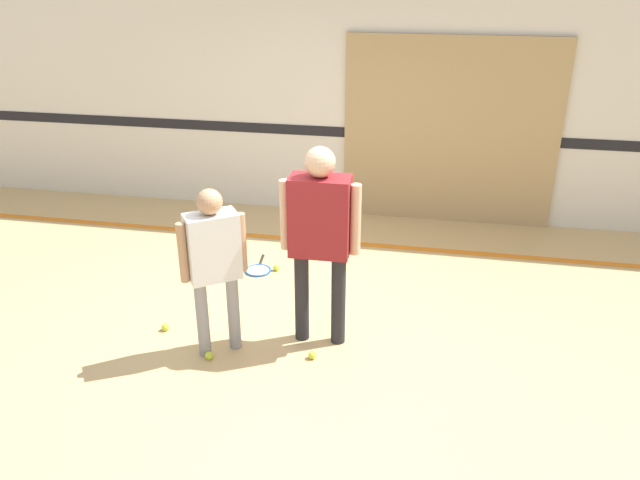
{
  "coord_description": "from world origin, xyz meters",
  "views": [
    {
      "loc": [
        1.05,
        -4.45,
        2.94
      ],
      "look_at": [
        0.2,
        -0.09,
        0.92
      ],
      "focal_mm": 35.0,
      "sensor_mm": 36.0,
      "label": 1
    }
  ],
  "objects_px": {
    "tennis_ball_near_instructor": "(312,355)",
    "tennis_ball_by_spare_racket": "(276,268)",
    "tennis_ball_stray_left": "(165,327)",
    "tennis_ball_stray_right": "(209,356)",
    "person_instructor": "(320,227)",
    "racket_spare_on_floor": "(258,269)",
    "person_student_left": "(213,255)"
  },
  "relations": [
    {
      "from": "tennis_ball_near_instructor",
      "to": "tennis_ball_by_spare_racket",
      "type": "bearing_deg",
      "value": 115.05
    },
    {
      "from": "tennis_ball_stray_left",
      "to": "tennis_ball_stray_right",
      "type": "distance_m",
      "value": 0.62
    },
    {
      "from": "person_instructor",
      "to": "tennis_ball_near_instructor",
      "type": "bearing_deg",
      "value": -92.17
    },
    {
      "from": "tennis_ball_stray_right",
      "to": "tennis_ball_stray_left",
      "type": "bearing_deg",
      "value": 147.3
    },
    {
      "from": "person_instructor",
      "to": "tennis_ball_stray_right",
      "type": "relative_size",
      "value": 25.36
    },
    {
      "from": "tennis_ball_stray_left",
      "to": "tennis_ball_stray_right",
      "type": "height_order",
      "value": "same"
    },
    {
      "from": "person_instructor",
      "to": "tennis_ball_by_spare_racket",
      "type": "distance_m",
      "value": 1.68
    },
    {
      "from": "racket_spare_on_floor",
      "to": "tennis_ball_stray_left",
      "type": "distance_m",
      "value": 1.33
    },
    {
      "from": "tennis_ball_near_instructor",
      "to": "tennis_ball_stray_left",
      "type": "xyz_separation_m",
      "value": [
        -1.33,
        0.17,
        0.0
      ]
    },
    {
      "from": "person_instructor",
      "to": "racket_spare_on_floor",
      "type": "relative_size",
      "value": 3.28
    },
    {
      "from": "tennis_ball_stray_left",
      "to": "tennis_ball_stray_right",
      "type": "relative_size",
      "value": 1.0
    },
    {
      "from": "person_student_left",
      "to": "tennis_ball_near_instructor",
      "type": "height_order",
      "value": "person_student_left"
    },
    {
      "from": "racket_spare_on_floor",
      "to": "tennis_ball_stray_right",
      "type": "xyz_separation_m",
      "value": [
        0.05,
        -1.58,
        0.02
      ]
    },
    {
      "from": "person_student_left",
      "to": "racket_spare_on_floor",
      "type": "relative_size",
      "value": 2.74
    },
    {
      "from": "racket_spare_on_floor",
      "to": "tennis_ball_by_spare_racket",
      "type": "height_order",
      "value": "tennis_ball_by_spare_racket"
    },
    {
      "from": "person_student_left",
      "to": "person_instructor",
      "type": "bearing_deg",
      "value": -13.41
    },
    {
      "from": "racket_spare_on_floor",
      "to": "tennis_ball_by_spare_racket",
      "type": "bearing_deg",
      "value": -87.4
    },
    {
      "from": "tennis_ball_stray_left",
      "to": "tennis_ball_by_spare_racket",
      "type": "bearing_deg",
      "value": 62.8
    },
    {
      "from": "person_instructor",
      "to": "tennis_ball_stray_left",
      "type": "bearing_deg",
      "value": -175.62
    },
    {
      "from": "person_instructor",
      "to": "person_student_left",
      "type": "relative_size",
      "value": 1.2
    },
    {
      "from": "tennis_ball_by_spare_racket",
      "to": "racket_spare_on_floor",
      "type": "bearing_deg",
      "value": -170.46
    },
    {
      "from": "tennis_ball_by_spare_racket",
      "to": "tennis_ball_stray_left",
      "type": "distance_m",
      "value": 1.43
    },
    {
      "from": "person_instructor",
      "to": "tennis_ball_by_spare_racket",
      "type": "height_order",
      "value": "person_instructor"
    },
    {
      "from": "tennis_ball_by_spare_racket",
      "to": "tennis_ball_stray_right",
      "type": "xyz_separation_m",
      "value": [
        -0.14,
        -1.61,
        0.0
      ]
    },
    {
      "from": "person_student_left",
      "to": "tennis_ball_stray_left",
      "type": "xyz_separation_m",
      "value": [
        -0.57,
        0.19,
        -0.83
      ]
    },
    {
      "from": "person_instructor",
      "to": "tennis_ball_by_spare_racket",
      "type": "bearing_deg",
      "value": 119.82
    },
    {
      "from": "tennis_ball_stray_left",
      "to": "person_instructor",
      "type": "bearing_deg",
      "value": 5.06
    },
    {
      "from": "person_student_left",
      "to": "racket_spare_on_floor",
      "type": "bearing_deg",
      "value": 58.34
    },
    {
      "from": "racket_spare_on_floor",
      "to": "tennis_ball_near_instructor",
      "type": "distance_m",
      "value": 1.65
    },
    {
      "from": "racket_spare_on_floor",
      "to": "tennis_ball_stray_left",
      "type": "relative_size",
      "value": 7.73
    },
    {
      "from": "person_student_left",
      "to": "tennis_ball_stray_right",
      "type": "height_order",
      "value": "person_student_left"
    },
    {
      "from": "person_instructor",
      "to": "tennis_ball_stray_left",
      "type": "height_order",
      "value": "person_instructor"
    }
  ]
}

